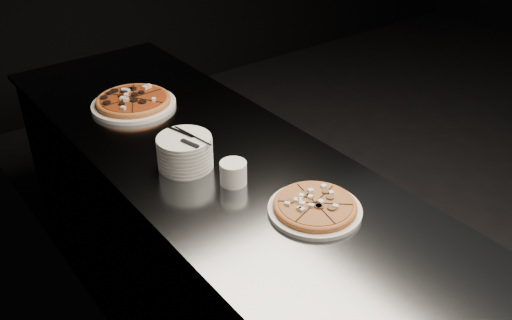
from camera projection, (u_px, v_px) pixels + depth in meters
floor at (506, 178)px, 3.58m from camera, size 5.00×5.00×0.00m
wall_left at (103, 52)px, 1.56m from camera, size 0.02×5.00×2.80m
counter at (224, 258)px, 2.24m from camera, size 0.74×2.44×0.92m
pizza_mushroom at (315, 207)px, 1.73m from camera, size 0.32×0.32×0.03m
pizza_tomato at (134, 102)px, 2.35m from camera, size 0.35×0.35×0.04m
plate_stack at (185, 152)px, 1.93m from camera, size 0.19×0.19×0.11m
cutlery at (188, 138)px, 1.90m from camera, size 0.06×0.20×0.01m
ramekin at (233, 172)px, 1.85m from camera, size 0.09×0.09×0.08m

